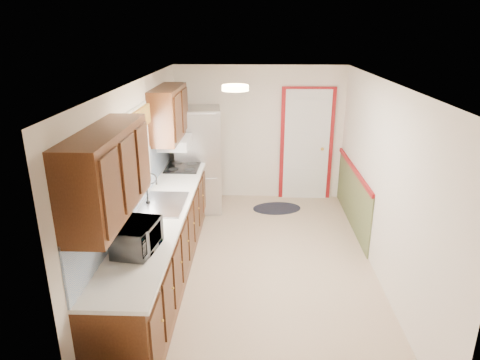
{
  "coord_description": "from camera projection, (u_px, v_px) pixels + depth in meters",
  "views": [
    {
      "loc": [
        -0.07,
        -5.01,
        2.99
      ],
      "look_at": [
        -0.26,
        0.14,
        1.15
      ],
      "focal_mm": 32.0,
      "sensor_mm": 36.0,
      "label": 1
    }
  ],
  "objects": [
    {
      "name": "kitchen_run",
      "position": [
        159.0,
        217.0,
        5.21
      ],
      "size": [
        0.63,
        4.0,
        2.2
      ],
      "color": "#3D1E0D",
      "rests_on": "ground"
    },
    {
      "name": "refrigerator",
      "position": [
        199.0,
        160.0,
        7.22
      ],
      "size": [
        0.81,
        0.78,
        1.77
      ],
      "rotation": [
        0.0,
        0.0,
        0.12
      ],
      "color": "#B7B7BC",
      "rests_on": "ground"
    },
    {
      "name": "rug",
      "position": [
        277.0,
        208.0,
        7.49
      ],
      "size": [
        0.91,
        0.66,
        0.01
      ],
      "primitive_type": "ellipsoid",
      "rotation": [
        0.0,
        0.0,
        0.15
      ],
      "color": "black",
      "rests_on": "ground"
    },
    {
      "name": "microwave",
      "position": [
        137.0,
        235.0,
        4.11
      ],
      "size": [
        0.35,
        0.55,
        0.35
      ],
      "primitive_type": "imported",
      "rotation": [
        0.0,
        0.0,
        1.43
      ],
      "color": "white",
      "rests_on": "kitchen_run"
    },
    {
      "name": "room_shell",
      "position": [
        260.0,
        180.0,
        5.31
      ],
      "size": [
        3.2,
        5.2,
        2.52
      ],
      "color": "tan",
      "rests_on": "ground"
    },
    {
      "name": "back_wall_trim",
      "position": [
        316.0,
        155.0,
        7.46
      ],
      "size": [
        1.12,
        2.3,
        2.08
      ],
      "color": "maroon",
      "rests_on": "ground"
    },
    {
      "name": "cooktop",
      "position": [
        183.0,
        167.0,
        6.64
      ],
      "size": [
        0.51,
        0.61,
        0.02
      ],
      "primitive_type": "cube",
      "color": "black",
      "rests_on": "kitchen_run"
    },
    {
      "name": "ceiling_fixture",
      "position": [
        235.0,
        88.0,
        4.75
      ],
      "size": [
        0.3,
        0.3,
        0.06
      ],
      "primitive_type": "cylinder",
      "color": "#FFD88C",
      "rests_on": "room_shell"
    }
  ]
}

